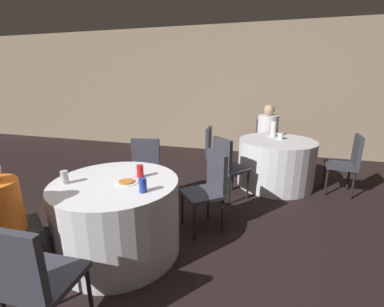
% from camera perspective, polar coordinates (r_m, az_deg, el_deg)
% --- Properties ---
extents(ground_plane, '(16.00, 16.00, 0.00)m').
position_cam_1_polar(ground_plane, '(2.75, -13.14, -21.60)').
color(ground_plane, black).
extents(wall_back, '(16.00, 0.06, 2.80)m').
position_cam_1_polar(wall_back, '(6.12, 5.39, 13.72)').
color(wall_back, gray).
rests_on(wall_back, ground_plane).
extents(table_near, '(1.19, 1.19, 0.74)m').
position_cam_1_polar(table_near, '(2.69, -16.06, -13.27)').
color(table_near, silver).
rests_on(table_near, ground_plane).
extents(table_far, '(1.18, 1.18, 0.74)m').
position_cam_1_polar(table_far, '(4.34, 18.05, -1.94)').
color(table_far, silver).
rests_on(table_far, ground_plane).
extents(chair_near_south, '(0.42, 0.42, 0.90)m').
position_cam_1_polar(chair_near_south, '(1.94, -32.11, -22.07)').
color(chair_near_south, '#383842').
rests_on(chair_near_south, ground_plane).
extents(chair_near_north, '(0.47, 0.47, 0.90)m').
position_cam_1_polar(chair_near_north, '(3.49, -10.49, -2.86)').
color(chair_near_north, '#383842').
rests_on(chair_near_north, ground_plane).
extents(chair_near_northeast, '(0.56, 0.56, 0.90)m').
position_cam_1_polar(chair_near_northeast, '(2.89, 3.90, -6.76)').
color(chair_near_northeast, '#383842').
rests_on(chair_near_northeast, ground_plane).
extents(chair_far_east, '(0.44, 0.43, 0.90)m').
position_cam_1_polar(chair_far_east, '(4.37, 31.44, -1.14)').
color(chair_far_east, '#383842').
rests_on(chair_far_east, ground_plane).
extents(chair_far_north, '(0.46, 0.46, 0.90)m').
position_cam_1_polar(chair_far_north, '(5.24, 16.11, 3.22)').
color(chair_far_north, '#383842').
rests_on(chair_far_north, ground_plane).
extents(chair_far_southwest, '(0.57, 0.57, 0.90)m').
position_cam_1_polar(chair_far_southwest, '(3.61, 7.70, -2.07)').
color(chair_far_southwest, '#383842').
rests_on(chair_far_southwest, ground_plane).
extents(chair_far_west, '(0.43, 0.43, 0.90)m').
position_cam_1_polar(chair_far_west, '(4.28, 4.83, 0.96)').
color(chair_far_west, '#383842').
rests_on(chair_far_west, ground_plane).
extents(person_white_shirt, '(0.41, 0.53, 1.21)m').
position_cam_1_polar(person_white_shirt, '(5.08, 16.45, 3.80)').
color(person_white_shirt, black).
rests_on(person_white_shirt, ground_plane).
extents(person_orange_shirt, '(0.48, 0.50, 1.16)m').
position_cam_1_polar(person_orange_shirt, '(2.45, -35.57, -12.93)').
color(person_orange_shirt, '#282828').
rests_on(person_orange_shirt, ground_plane).
extents(pizza_plate_near, '(0.21, 0.21, 0.02)m').
position_cam_1_polar(pizza_plate_near, '(2.46, -14.32, -6.16)').
color(pizza_plate_near, white).
rests_on(pizza_plate_near, table_near).
extents(soda_can_silver, '(0.07, 0.07, 0.12)m').
position_cam_1_polar(soda_can_silver, '(2.62, -26.46, -4.74)').
color(soda_can_silver, silver).
rests_on(soda_can_silver, table_near).
extents(soda_can_blue, '(0.07, 0.07, 0.12)m').
position_cam_1_polar(soda_can_blue, '(2.22, -10.86, -6.95)').
color(soda_can_blue, '#1E38A5').
rests_on(soda_can_blue, table_near).
extents(soda_can_red, '(0.07, 0.07, 0.12)m').
position_cam_1_polar(soda_can_red, '(2.55, -11.46, -3.87)').
color(soda_can_red, red).
rests_on(soda_can_red, table_near).
extents(bottle_far, '(0.09, 0.09, 0.25)m').
position_cam_1_polar(bottle_far, '(4.47, 17.65, 5.21)').
color(bottle_far, white).
rests_on(bottle_far, table_far).
extents(cup_far, '(0.09, 0.09, 0.10)m').
position_cam_1_polar(cup_far, '(4.31, 19.09, 3.66)').
color(cup_far, white).
rests_on(cup_far, table_far).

